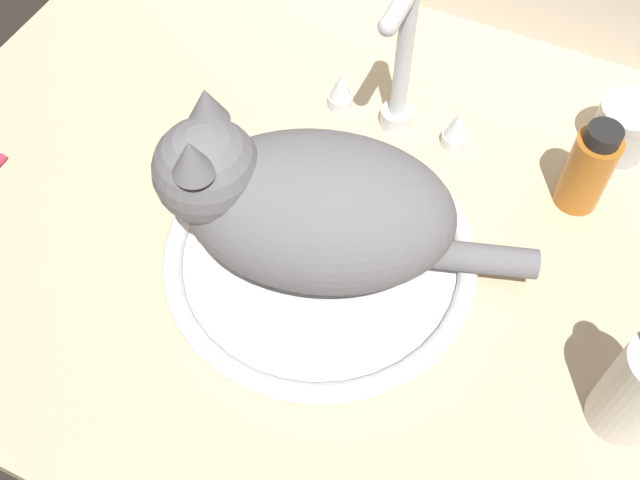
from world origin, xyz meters
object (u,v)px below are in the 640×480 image
(cat, at_px, (299,205))
(faucet, at_px, (400,79))
(sink_basin, at_px, (320,256))
(metal_jar, at_px, (623,128))
(amber_bottle, at_px, (588,168))

(cat, bearing_deg, faucet, 84.95)
(sink_basin, relative_size, cat, 0.89)
(faucet, xyz_separation_m, metal_jar, (0.26, 0.08, -0.05))
(sink_basin, distance_m, faucet, 0.23)
(faucet, distance_m, cat, 0.23)
(sink_basin, xyz_separation_m, cat, (-0.02, -0.01, 0.09))
(metal_jar, xyz_separation_m, amber_bottle, (-0.02, -0.10, 0.02))
(sink_basin, bearing_deg, amber_bottle, 40.98)
(sink_basin, relative_size, metal_jar, 4.78)
(sink_basin, distance_m, amber_bottle, 0.31)
(faucet, height_order, cat, same)
(sink_basin, distance_m, metal_jar, 0.40)
(faucet, distance_m, metal_jar, 0.28)
(cat, relative_size, metal_jar, 5.36)
(sink_basin, bearing_deg, faucet, 90.00)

